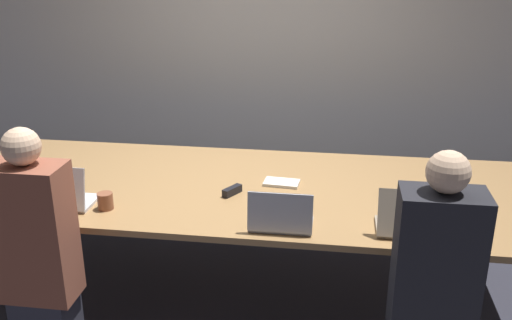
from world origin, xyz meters
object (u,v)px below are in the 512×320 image
object	(u,v)px
person_near_left	(38,257)
stapler	(232,191)
laptop_near_right	(409,221)
cup_near_right	(460,224)
person_near_right	(433,294)
laptop_near_left	(62,195)
laptop_near_midright	(281,218)
cup_near_left	(105,201)

from	to	relation	value
person_near_left	stapler	bearing A→B (deg)	-139.68
laptop_near_right	cup_near_right	distance (m)	0.29
cup_near_right	stapler	distance (m)	1.39
person_near_right	stapler	bearing A→B (deg)	-36.39
cup_near_right	laptop_near_left	world-z (taller)	laptop_near_left
cup_near_right	laptop_near_midright	bearing A→B (deg)	-173.22
cup_near_left	laptop_near_left	bearing A→B (deg)	-177.62
laptop_near_midright	laptop_near_left	xyz separation A→B (m)	(-1.35, 0.11, 0.01)
laptop_near_left	stapler	bearing A→B (deg)	-161.34
stapler	cup_near_left	bearing A→B (deg)	-125.36
laptop_near_right	stapler	bearing A→B (deg)	-20.26
stapler	person_near_left	bearing A→B (deg)	-109.14
laptop_near_right	laptop_near_midright	bearing A→B (deg)	4.31
person_near_left	laptop_near_left	bearing A→B (deg)	-82.67
laptop_near_midright	stapler	distance (m)	0.57
cup_near_left	person_near_left	bearing A→B (deg)	-114.06
laptop_near_right	cup_near_right	size ratio (longest dim) A/B	3.75
laptop_near_midright	laptop_near_right	bearing A→B (deg)	-175.69
cup_near_right	cup_near_left	size ratio (longest dim) A/B	0.92
laptop_near_left	cup_near_right	bearing A→B (deg)	-179.87
laptop_near_left	person_near_left	size ratio (longest dim) A/B	0.24
cup_near_right	person_near_left	world-z (taller)	person_near_left
cup_near_left	cup_near_right	bearing A→B (deg)	-0.16
person_near_left	cup_near_left	bearing A→B (deg)	-114.06
laptop_near_midright	person_near_left	xyz separation A→B (m)	(-1.29, -0.34, -0.16)
person_near_left	stapler	world-z (taller)	person_near_left
person_near_right	cup_near_left	world-z (taller)	person_near_right
laptop_near_midright	laptop_near_left	bearing A→B (deg)	-4.77
person_near_right	cup_near_left	size ratio (longest dim) A/B	13.84
laptop_near_midright	cup_near_right	bearing A→B (deg)	-173.22
laptop_near_midright	person_near_right	size ratio (longest dim) A/B	0.25
laptop_near_right	cup_near_right	bearing A→B (deg)	-167.20
person_near_right	cup_near_left	distance (m)	1.94
cup_near_right	person_near_left	bearing A→B (deg)	-168.57
laptop_near_midright	laptop_near_right	distance (m)	0.71
cup_near_right	stapler	world-z (taller)	cup_near_right
laptop_near_left	stapler	xyz separation A→B (m)	(0.99, 0.33, -0.05)
laptop_near_midright	stapler	world-z (taller)	laptop_near_midright
laptop_near_midright	laptop_near_left	distance (m)	1.35
person_near_right	person_near_left	distance (m)	2.07
laptop_near_left	laptop_near_right	bearing A→B (deg)	178.35
laptop_near_right	stapler	world-z (taller)	laptop_near_right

